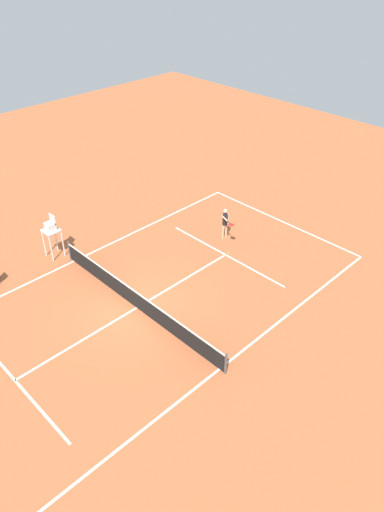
% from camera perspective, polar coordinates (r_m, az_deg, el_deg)
% --- Properties ---
extents(ground_plane, '(60.00, 60.00, 0.00)m').
position_cam_1_polar(ground_plane, '(22.23, -6.58, -6.13)').
color(ground_plane, '#AD5933').
extents(court_lines, '(10.44, 22.15, 0.01)m').
position_cam_1_polar(court_lines, '(22.23, -6.58, -6.12)').
color(court_lines, white).
rests_on(court_lines, ground).
extents(tennis_net, '(11.04, 0.10, 1.07)m').
position_cam_1_polar(tennis_net, '(21.91, -6.66, -5.15)').
color(tennis_net, '#4C4C51').
rests_on(tennis_net, ground).
extents(player_serving, '(1.23, 0.91, 1.83)m').
position_cam_1_polar(player_serving, '(26.31, 3.99, 4.16)').
color(player_serving, '#D8A884').
rests_on(player_serving, ground).
extents(tennis_ball, '(0.07, 0.07, 0.07)m').
position_cam_1_polar(tennis_ball, '(25.60, 4.33, 0.36)').
color(tennis_ball, '#CCE033').
rests_on(tennis_ball, ground).
extents(umpire_chair, '(0.80, 0.80, 2.41)m').
position_cam_1_polar(umpire_chair, '(25.56, -16.43, 3.02)').
color(umpire_chair, silver).
rests_on(umpire_chair, ground).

